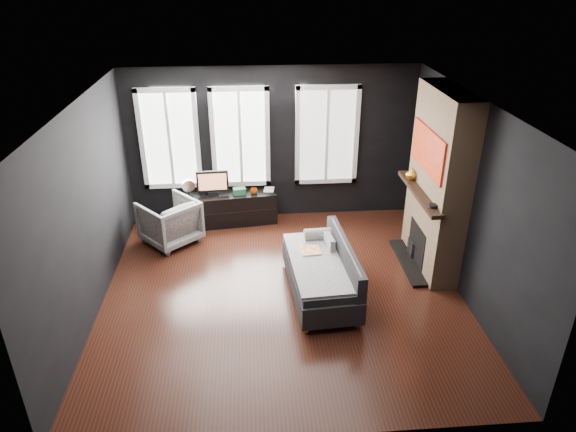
{
  "coord_description": "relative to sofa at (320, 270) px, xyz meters",
  "views": [
    {
      "loc": [
        -0.4,
        -6.04,
        4.23
      ],
      "look_at": [
        0.1,
        0.3,
        1.05
      ],
      "focal_mm": 32.0,
      "sensor_mm": 36.0,
      "label": 1
    }
  ],
  "objects": [
    {
      "name": "mantel_vase",
      "position": [
        1.53,
        1.13,
        0.93
      ],
      "size": [
        0.24,
        0.24,
        0.18
      ],
      "primitive_type": "imported",
      "rotation": [
        0.0,
        0.0,
        -0.35
      ],
      "color": "gold",
      "rests_on": "fireplace"
    },
    {
      "name": "sofa",
      "position": [
        0.0,
        0.0,
        0.0
      ],
      "size": [
        1.02,
        1.86,
        0.77
      ],
      "primitive_type": null,
      "rotation": [
        0.0,
        0.0,
        0.07
      ],
      "color": "#262629",
      "rests_on": "floor"
    },
    {
      "name": "wall_left",
      "position": [
        -3.02,
        0.08,
        0.96
      ],
      "size": [
        0.02,
        5.0,
        2.7
      ],
      "primitive_type": "cube",
      "color": "black",
      "rests_on": "ground"
    },
    {
      "name": "ceiling",
      "position": [
        -0.52,
        0.08,
        2.31
      ],
      "size": [
        5.0,
        5.0,
        0.0
      ],
      "primitive_type": "plane",
      "color": "white",
      "rests_on": "ground"
    },
    {
      "name": "stripe_pillow",
      "position": [
        0.18,
        0.35,
        0.17
      ],
      "size": [
        0.12,
        0.33,
        0.32
      ],
      "primitive_type": "cube",
      "rotation": [
        0.0,
        0.0,
        0.15
      ],
      "color": "gray",
      "rests_on": "sofa"
    },
    {
      "name": "media_console",
      "position": [
        -1.31,
        2.32,
        -0.1
      ],
      "size": [
        1.69,
        0.71,
        0.57
      ],
      "primitive_type": null,
      "rotation": [
        0.0,
        0.0,
        0.12
      ],
      "color": "black",
      "rests_on": "floor"
    },
    {
      "name": "desk_fan",
      "position": [
        -1.98,
        2.25,
        0.34
      ],
      "size": [
        0.28,
        0.28,
        0.32
      ],
      "primitive_type": null,
      "rotation": [
        0.0,
        0.0,
        0.31
      ],
      "color": "#A9A9A9",
      "rests_on": "media_console"
    },
    {
      "name": "fireplace",
      "position": [
        1.78,
        0.68,
        0.96
      ],
      "size": [
        0.7,
        1.62,
        2.7
      ],
      "primitive_type": null,
      "color": "#93724C",
      "rests_on": "floor"
    },
    {
      "name": "windows",
      "position": [
        -0.97,
        2.54,
        1.99
      ],
      "size": [
        4.0,
        0.16,
        1.76
      ],
      "primitive_type": null,
      "color": "white",
      "rests_on": "wall_back"
    },
    {
      "name": "monitor",
      "position": [
        -1.57,
        2.28,
        0.43
      ],
      "size": [
        0.56,
        0.15,
        0.5
      ],
      "primitive_type": null,
      "rotation": [
        0.0,
        0.0,
        0.05
      ],
      "color": "black",
      "rests_on": "media_console"
    },
    {
      "name": "floor",
      "position": [
        -0.52,
        0.08,
        -0.39
      ],
      "size": [
        5.0,
        5.0,
        0.0
      ],
      "primitive_type": "plane",
      "color": "black",
      "rests_on": "ground"
    },
    {
      "name": "wall_right",
      "position": [
        1.98,
        0.08,
        0.96
      ],
      "size": [
        0.02,
        5.0,
        2.7
      ],
      "primitive_type": "cube",
      "color": "black",
      "rests_on": "ground"
    },
    {
      "name": "mug",
      "position": [
        -0.86,
        2.28,
        0.24
      ],
      "size": [
        0.15,
        0.14,
        0.12
      ],
      "primitive_type": "imported",
      "rotation": [
        0.0,
        0.0,
        0.46
      ],
      "color": "#C84002",
      "rests_on": "media_console"
    },
    {
      "name": "mantel_clock",
      "position": [
        1.53,
        0.13,
        0.86
      ],
      "size": [
        0.14,
        0.14,
        0.04
      ],
      "primitive_type": "cylinder",
      "rotation": [
        0.0,
        0.0,
        0.12
      ],
      "color": "black",
      "rests_on": "fireplace"
    },
    {
      "name": "wall_back",
      "position": [
        -0.52,
        2.58,
        0.96
      ],
      "size": [
        5.0,
        0.02,
        2.7
      ],
      "primitive_type": "cube",
      "color": "black",
      "rests_on": "ground"
    },
    {
      "name": "book",
      "position": [
        -0.68,
        2.41,
        0.3
      ],
      "size": [
        0.18,
        0.04,
        0.24
      ],
      "primitive_type": "imported",
      "rotation": [
        0.0,
        0.0,
        -0.14
      ],
      "color": "#C1B097",
      "rests_on": "media_console"
    },
    {
      "name": "storage_box",
      "position": [
        -1.12,
        2.26,
        0.24
      ],
      "size": [
        0.23,
        0.17,
        0.12
      ],
      "primitive_type": "cube",
      "rotation": [
        0.0,
        0.0,
        0.19
      ],
      "color": "#2F6C42",
      "rests_on": "media_console"
    },
    {
      "name": "armchair",
      "position": [
        -2.27,
        1.67,
        0.03
      ],
      "size": [
        1.1,
        1.09,
        0.83
      ],
      "primitive_type": "imported",
      "rotation": [
        0.0,
        0.0,
        -2.42
      ],
      "color": "white",
      "rests_on": "floor"
    }
  ]
}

